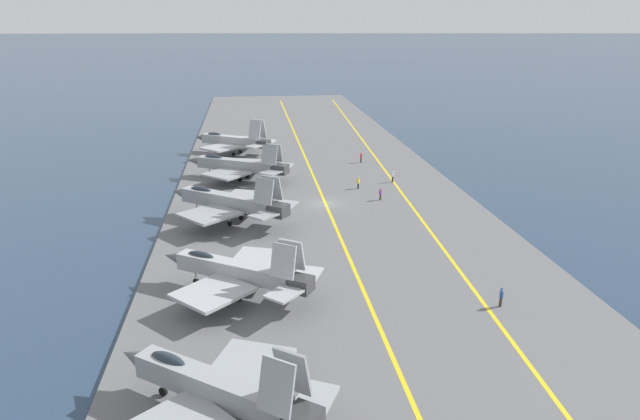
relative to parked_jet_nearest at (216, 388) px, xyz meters
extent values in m
plane|color=navy|center=(42.02, -12.32, -2.59)|extent=(2000.00, 2000.00, 0.00)
cube|color=slate|center=(42.02, -12.32, -2.39)|extent=(225.89, 40.90, 0.40)
cube|color=yellow|center=(42.02, -23.57, -2.19)|extent=(203.11, 9.68, 0.01)
cube|color=yellow|center=(42.02, -12.32, -2.19)|extent=(203.30, 0.36, 0.01)
cube|color=#93999E|center=(0.26, 0.35, 0.01)|extent=(7.89, 9.88, 1.58)
cone|color=#5B5E60|center=(4.10, 5.54, 0.01)|extent=(2.46, 2.58, 1.50)
ellipsoid|color=#232D38|center=(2.27, 3.06, 0.76)|extent=(2.31, 2.69, 0.87)
cube|color=#93999E|center=(2.82, -2.02, -0.51)|extent=(6.79, 6.49, 0.28)
cube|color=#93999E|center=(-3.63, -3.51, 2.34)|extent=(2.01, 2.25, 3.04)
cube|color=#93999E|center=(-2.30, -4.49, 2.34)|extent=(2.01, 2.25, 3.04)
cube|color=#93999E|center=(-1.65, -5.91, 0.01)|extent=(3.44, 3.13, 0.20)
cylinder|color=#B2B2B7|center=(2.72, 3.67, -1.49)|extent=(0.16, 0.16, 1.41)
cylinder|color=black|center=(2.72, 3.67, -1.89)|extent=(0.53, 0.61, 0.60)
cylinder|color=#B2B2B7|center=(0.47, -1.22, -1.49)|extent=(0.16, 0.16, 1.41)
cylinder|color=black|center=(0.47, -1.22, -1.89)|extent=(0.53, 0.61, 0.60)
cube|color=#A8AAAF|center=(16.92, -0.71, 0.13)|extent=(7.41, 10.39, 1.50)
cone|color=#5B5E60|center=(20.49, 4.85, 0.13)|extent=(2.36, 2.58, 1.43)
cube|color=#38383A|center=(13.27, -6.41, 0.13)|extent=(2.45, 2.49, 1.28)
ellipsoid|color=#232D38|center=(18.79, 2.20, 0.84)|extent=(2.19, 2.78, 0.83)
cube|color=#A8AAAF|center=(13.68, 0.91, -0.36)|extent=(7.49, 7.53, 0.28)
cube|color=#A8AAAF|center=(19.74, -2.98, -0.36)|extent=(6.98, 6.49, 0.28)
cube|color=#A8AAAF|center=(13.27, -4.95, 2.31)|extent=(1.91, 2.29, 2.82)
cube|color=#A8AAAF|center=(14.59, -5.80, 2.31)|extent=(1.91, 2.29, 2.82)
cube|color=#A8AAAF|center=(11.71, -4.86, 0.13)|extent=(3.52, 3.48, 0.20)
cube|color=#A8AAAF|center=(15.33, -7.18, 0.13)|extent=(3.41, 3.07, 0.20)
cylinder|color=#B2B2B7|center=(19.20, 2.84, -1.41)|extent=(0.16, 0.16, 1.57)
cylinder|color=black|center=(19.20, 2.84, -1.89)|extent=(0.51, 0.62, 0.60)
cylinder|color=#B2B2B7|center=(15.41, -1.12, -1.41)|extent=(0.16, 0.16, 1.57)
cylinder|color=black|center=(15.41, -1.12, -1.89)|extent=(0.51, 0.62, 0.60)
cylinder|color=#B2B2B7|center=(17.18, -2.25, -1.41)|extent=(0.16, 0.16, 1.57)
cylinder|color=black|center=(17.18, -2.25, -1.89)|extent=(0.51, 0.62, 0.60)
cube|color=#93999E|center=(36.46, 0.50, 0.44)|extent=(8.79, 11.19, 1.66)
cone|color=#5B5E60|center=(40.79, 6.43, 0.44)|extent=(2.69, 2.86, 1.58)
cube|color=#38383A|center=(32.03, -5.57, 0.44)|extent=(2.75, 2.78, 1.41)
ellipsoid|color=#232D38|center=(38.73, 3.60, 1.23)|extent=(2.55, 3.02, 0.91)
cube|color=#93999E|center=(33.26, 2.31, -0.10)|extent=(7.81, 7.84, 0.28)
cube|color=#93999E|center=(39.16, -2.00, -0.10)|extent=(7.29, 7.19, 0.28)
cube|color=#93999E|center=(32.13, -3.95, 2.74)|extent=(2.14, 2.46, 2.90)
cube|color=#93999E|center=(33.55, -4.98, 2.74)|extent=(2.14, 2.46, 2.90)
cube|color=#93999E|center=(30.53, -3.84, 0.44)|extent=(3.66, 3.68, 0.20)
cube|color=#93999E|center=(34.14, -6.47, 0.44)|extent=(3.57, 3.38, 0.20)
cylinder|color=#B2B2B7|center=(39.23, 4.29, -1.29)|extent=(0.16, 0.16, 1.80)
cylinder|color=black|center=(39.23, 4.29, -1.89)|extent=(0.53, 0.61, 0.60)
cylinder|color=#B2B2B7|center=(34.77, 0.15, -1.29)|extent=(0.16, 0.16, 1.80)
cylinder|color=black|center=(34.77, 0.15, -1.89)|extent=(0.53, 0.61, 0.60)
cylinder|color=#B2B2B7|center=(36.65, -1.22, -1.29)|extent=(0.16, 0.16, 1.80)
cylinder|color=black|center=(36.65, -1.22, -1.89)|extent=(0.53, 0.61, 0.60)
cube|color=#93999E|center=(55.91, -0.34, 0.06)|extent=(7.55, 11.99, 1.65)
cone|color=#5B5E60|center=(59.45, 6.17, 0.06)|extent=(2.53, 2.87, 1.57)
cube|color=#38383A|center=(52.28, -7.00, 0.06)|extent=(2.66, 2.72, 1.40)
ellipsoid|color=#232D38|center=(57.76, 3.07, 0.84)|extent=(2.28, 3.16, 0.91)
cube|color=#93999E|center=(52.64, 0.95, -0.48)|extent=(7.65, 7.66, 0.28)
cube|color=#93999E|center=(58.76, -2.38, -0.48)|extent=(6.54, 6.67, 0.28)
cube|color=#93999E|center=(52.18, -5.37, 2.27)|extent=(1.91, 2.53, 2.73)
cube|color=#93999E|center=(53.70, -6.20, 2.27)|extent=(1.91, 2.53, 2.73)
cube|color=#93999E|center=(50.57, -5.48, 0.06)|extent=(3.69, 3.63, 0.20)
cube|color=#93999E|center=(54.48, -7.61, 0.06)|extent=(3.42, 3.18, 0.20)
cylinder|color=#B2B2B7|center=(58.17, 3.82, -1.48)|extent=(0.16, 0.16, 1.42)
cylinder|color=black|center=(58.17, 3.82, -1.89)|extent=(0.48, 0.63, 0.60)
cylinder|color=#B2B2B7|center=(54.27, -0.92, -1.48)|extent=(0.16, 0.16, 1.42)
cylinder|color=black|center=(54.27, -0.92, -1.89)|extent=(0.48, 0.63, 0.60)
cylinder|color=#B2B2B7|center=(56.30, -2.03, -1.48)|extent=(0.16, 0.16, 1.42)
cylinder|color=black|center=(56.30, -2.03, -1.89)|extent=(0.48, 0.63, 0.60)
cube|color=#A8AAAF|center=(73.44, 0.78, 0.28)|extent=(7.57, 10.74, 1.61)
cone|color=#5B5E60|center=(77.05, 6.52, 0.28)|extent=(2.47, 2.68, 1.53)
cube|color=#38383A|center=(69.75, -5.10, 0.28)|extent=(2.57, 2.59, 1.37)
ellipsoid|color=#232D38|center=(75.33, 3.78, 1.04)|extent=(2.26, 2.87, 0.88)
cube|color=#A8AAAF|center=(70.10, 2.41, -0.25)|extent=(7.64, 7.66, 0.28)
cube|color=#A8AAAF|center=(76.35, -1.52, -0.25)|extent=(7.05, 6.59, 0.28)
cube|color=#A8AAAF|center=(69.70, -3.58, 2.76)|extent=(2.03, 2.41, 3.31)
cube|color=#A8AAAF|center=(71.13, -4.48, 2.76)|extent=(2.03, 2.41, 3.31)
cube|color=#A8AAAF|center=(68.13, -3.52, 0.28)|extent=(3.56, 3.52, 0.20)
cube|color=#A8AAAF|center=(71.87, -5.87, 0.28)|extent=(3.43, 3.10, 0.20)
cylinder|color=#B2B2B7|center=(75.75, 4.45, -1.36)|extent=(0.16, 0.16, 1.66)
cylinder|color=black|center=(75.75, 4.45, -1.89)|extent=(0.51, 0.63, 0.60)
cylinder|color=#B2B2B7|center=(71.86, 0.38, -1.36)|extent=(0.16, 0.16, 1.66)
cylinder|color=black|center=(71.86, 0.38, -1.89)|extent=(0.51, 0.63, 0.60)
cylinder|color=#B2B2B7|center=(73.76, -0.82, -1.36)|extent=(0.16, 0.16, 1.66)
cylinder|color=black|center=(73.76, -0.82, -1.89)|extent=(0.51, 0.63, 0.60)
cylinder|color=#383328|center=(11.60, -23.38, -1.76)|extent=(0.24, 0.24, 0.86)
cube|color=#284CB2|center=(11.60, -23.38, -1.03)|extent=(0.44, 0.36, 0.60)
sphere|color=tan|center=(11.60, -23.38, -0.60)|extent=(0.22, 0.22, 0.22)
sphere|color=#284CB2|center=(11.60, -23.38, -0.54)|extent=(0.24, 0.24, 0.24)
cylinder|color=#383328|center=(42.58, -19.97, -1.79)|extent=(0.24, 0.24, 0.80)
cube|color=purple|center=(42.58, -19.97, -1.11)|extent=(0.46, 0.44, 0.55)
sphere|color=#9E7051|center=(42.58, -19.97, -0.71)|extent=(0.22, 0.22, 0.22)
sphere|color=purple|center=(42.58, -19.97, -0.65)|extent=(0.24, 0.24, 0.24)
cylinder|color=#232328|center=(51.07, -23.79, -1.75)|extent=(0.24, 0.24, 0.88)
cube|color=white|center=(51.07, -23.79, -1.03)|extent=(0.37, 0.45, 0.55)
sphere|color=#9E7051|center=(51.07, -23.79, -0.63)|extent=(0.22, 0.22, 0.22)
sphere|color=white|center=(51.07, -23.79, -0.57)|extent=(0.24, 0.24, 0.24)
cylinder|color=#232328|center=(48.38, -18.00, -1.79)|extent=(0.24, 0.24, 0.80)
cube|color=yellow|center=(48.38, -18.00, -1.10)|extent=(0.45, 0.45, 0.57)
sphere|color=tan|center=(48.38, -18.00, -0.69)|extent=(0.22, 0.22, 0.22)
sphere|color=yellow|center=(48.38, -18.00, -0.63)|extent=(0.24, 0.24, 0.24)
cylinder|color=#232328|center=(63.89, -21.44, -1.73)|extent=(0.24, 0.24, 0.92)
cube|color=red|center=(63.89, -21.44, -0.99)|extent=(0.42, 0.32, 0.55)
sphere|color=beige|center=(63.89, -21.44, -0.59)|extent=(0.22, 0.22, 0.22)
sphere|color=red|center=(63.89, -21.44, -0.53)|extent=(0.24, 0.24, 0.24)
camera|label=1|loc=(-29.83, -2.60, 21.22)|focal=32.00mm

